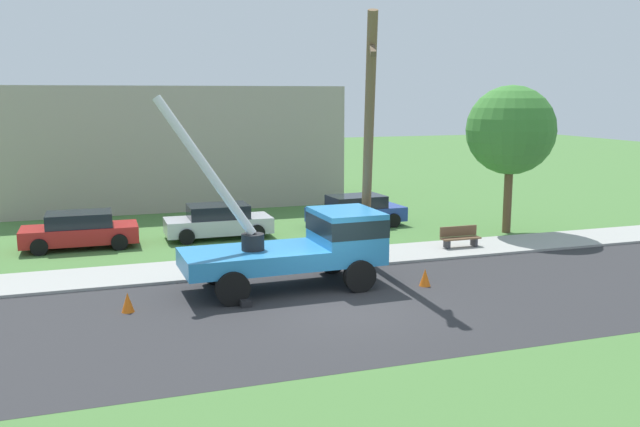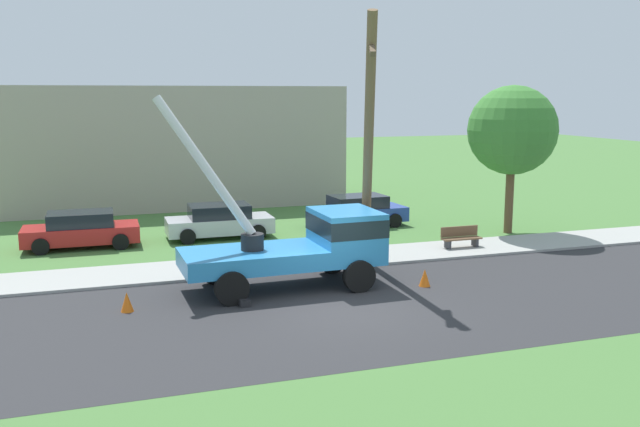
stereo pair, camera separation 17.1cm
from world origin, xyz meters
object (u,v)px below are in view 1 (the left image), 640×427
traffic_cone_behind (128,302)px  parked_sedan_red (80,230)px  traffic_cone_curbside (359,261)px  parked_sedan_silver (218,221)px  traffic_cone_ahead (425,277)px  roadside_tree_far (511,131)px  leaning_utility_pole (368,143)px  parked_sedan_blue (356,211)px  park_bench (460,238)px  utility_truck (308,242)px

traffic_cone_behind → parked_sedan_red: parked_sedan_red is taller
traffic_cone_curbside → parked_sedan_silver: 7.68m
traffic_cone_ahead → parked_sedan_silver: 10.60m
traffic_cone_ahead → roadside_tree_far: 10.67m
leaning_utility_pole → traffic_cone_ahead: (1.11, -2.10, -4.11)m
parked_sedan_red → parked_sedan_blue: 12.00m
leaning_utility_pole → traffic_cone_ahead: size_ratio=15.33×
parked_sedan_silver → park_bench: 9.99m
parked_sedan_blue → parked_sedan_silver: bearing=-175.1°
traffic_cone_ahead → parked_sedan_silver: parked_sedan_silver is taller
traffic_cone_behind → traffic_cone_curbside: (7.88, 2.36, 0.00)m
traffic_cone_curbside → parked_sedan_blue: size_ratio=0.12×
roadside_tree_far → traffic_cone_behind: bearing=-159.3°
parked_sedan_silver → park_bench: size_ratio=2.76×
utility_truck → parked_sedan_red: (-6.85, 8.03, -0.70)m
utility_truck → parked_sedan_blue: (5.13, 8.72, -0.70)m
roadside_tree_far → traffic_cone_ahead: bearing=-138.5°
utility_truck → park_bench: utility_truck is taller
leaning_utility_pole → parked_sedan_red: leaning_utility_pole is taller
leaning_utility_pole → parked_sedan_silver: (-3.71, 7.33, -3.68)m
leaning_utility_pole → parked_sedan_blue: leaning_utility_pole is taller
utility_truck → traffic_cone_ahead: bearing=-19.9°
traffic_cone_curbside → park_bench: 5.14m
parked_sedan_blue → parked_sedan_red: bearing=-176.7°
park_bench → traffic_cone_ahead: bearing=-131.2°
park_bench → roadside_tree_far: roadside_tree_far is taller
traffic_cone_ahead → parked_sedan_blue: parked_sedan_blue is taller
leaning_utility_pole → traffic_cone_behind: bearing=-167.4°
traffic_cone_behind → parked_sedan_red: bearing=98.1°
park_bench → roadside_tree_far: bearing=31.9°
parked_sedan_blue → roadside_tree_far: roadside_tree_far is taller
parked_sedan_silver → parked_sedan_blue: same height
leaning_utility_pole → roadside_tree_far: 9.55m
roadside_tree_far → traffic_cone_curbside: bearing=-155.8°
utility_truck → parked_sedan_silver: bearing=99.3°
traffic_cone_behind → traffic_cone_ahead: bearing=-2.0°
leaning_utility_pole → parked_sedan_blue: bearing=70.7°
utility_truck → roadside_tree_far: (10.84, 5.25, 3.04)m
traffic_cone_behind → roadside_tree_far: size_ratio=0.09×
utility_truck → leaning_utility_pole: 3.90m
roadside_tree_far → leaning_utility_pole: bearing=-152.5°
traffic_cone_behind → parked_sedan_silver: (4.24, 9.11, 0.43)m
traffic_cone_curbside → parked_sedan_silver: size_ratio=0.13×
traffic_cone_curbside → utility_truck: bearing=-148.5°
park_bench → roadside_tree_far: 5.86m
utility_truck → parked_sedan_blue: 10.14m
parked_sedan_silver → roadside_tree_far: roadside_tree_far is taller
leaning_utility_pole → traffic_cone_curbside: size_ratio=15.33×
roadside_tree_far → parked_sedan_blue: bearing=148.7°
parked_sedan_silver → parked_sedan_blue: (6.47, 0.55, 0.00)m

